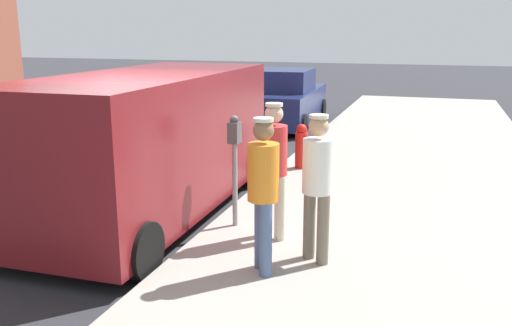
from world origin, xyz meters
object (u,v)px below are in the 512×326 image
(pedestrian_in_red, at_px, (274,162))
(parked_van, at_px, (150,141))
(pedestrian_in_white, at_px, (317,179))
(parked_sedan_ahead, at_px, (284,100))
(pedestrian_in_orange, at_px, (263,186))
(fire_hydrant, at_px, (301,147))
(parking_meter_near, at_px, (235,152))

(pedestrian_in_red, distance_m, parked_van, 2.24)
(pedestrian_in_white, xyz_separation_m, pedestrian_in_red, (-0.67, 0.55, 0.02))
(parked_van, bearing_deg, parked_sedan_ahead, 91.70)
(pedestrian_in_orange, xyz_separation_m, fire_hydrant, (-0.71, 4.71, -0.57))
(pedestrian_in_white, bearing_deg, parked_sedan_ahead, 107.46)
(pedestrian_in_white, relative_size, parked_van, 0.33)
(pedestrian_in_orange, bearing_deg, parking_meter_near, 121.86)
(parking_meter_near, bearing_deg, fire_hydrant, 88.32)
(pedestrian_in_red, bearing_deg, parking_meter_near, 155.84)
(parking_meter_near, xyz_separation_m, parked_van, (-1.50, 0.44, -0.03))
(pedestrian_in_red, relative_size, pedestrian_in_orange, 1.01)
(parking_meter_near, bearing_deg, pedestrian_in_white, -32.54)
(parking_meter_near, bearing_deg, parked_van, 163.62)
(parking_meter_near, relative_size, pedestrian_in_orange, 0.88)
(parking_meter_near, distance_m, fire_hydrant, 3.47)
(fire_hydrant, bearing_deg, parking_meter_near, -91.68)
(pedestrian_in_red, distance_m, parked_sedan_ahead, 9.45)
(pedestrian_in_white, xyz_separation_m, fire_hydrant, (-1.20, 4.24, -0.56))
(parking_meter_near, height_order, parked_sedan_ahead, parking_meter_near)
(parking_meter_near, height_order, parked_van, parked_van)
(pedestrian_in_red, height_order, parked_sedan_ahead, pedestrian_in_red)
(pedestrian_in_white, distance_m, parked_sedan_ahead, 10.15)
(parking_meter_near, xyz_separation_m, pedestrian_in_white, (1.30, -0.83, -0.05))
(pedestrian_in_red, bearing_deg, parked_van, 161.26)
(pedestrian_in_white, height_order, parked_sedan_ahead, pedestrian_in_white)
(parked_van, bearing_deg, parking_meter_near, -16.38)
(pedestrian_in_orange, xyz_separation_m, parked_sedan_ahead, (-2.56, 10.15, -0.39))
(parked_van, distance_m, parked_sedan_ahead, 8.43)
(parking_meter_near, distance_m, parked_sedan_ahead, 9.03)
(pedestrian_in_orange, relative_size, parked_van, 0.33)
(fire_hydrant, bearing_deg, pedestrian_in_red, -81.93)
(parking_meter_near, xyz_separation_m, pedestrian_in_red, (0.62, -0.28, -0.03))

